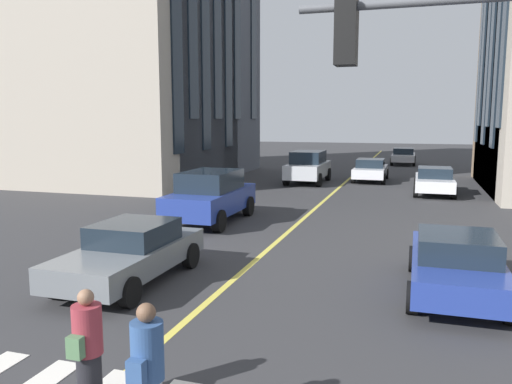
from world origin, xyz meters
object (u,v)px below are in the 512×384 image
Objects in this scene: car_blue_far at (456,263)px; car_blue_parked_b at (211,196)px; car_white_trailing at (403,156)px; car_grey_near at (131,252)px; car_silver_oncoming at (308,167)px; pedestrian_near at (148,375)px; car_white_mid at (434,180)px; car_white_parked_a at (371,170)px; pedestrian_companion at (88,350)px.

car_blue_far is 0.94× the size of car_blue_parked_b.
car_grey_near is at bearing 171.30° from car_white_trailing.
car_silver_oncoming is (19.44, -0.15, 0.27)m from car_grey_near.
car_silver_oncoming is 1.00× the size of car_blue_parked_b.
car_silver_oncoming is 24.90m from pedestrian_near.
car_grey_near is 1.00× the size of car_white_mid.
car_white_mid and car_white_trailing have the same top height.
pedestrian_near reaches higher than car_white_mid.
car_white_parked_a is 26.66m from pedestrian_near.
pedestrian_near is at bearing -110.55° from pedestrian_companion.
pedestrian_companion is at bearing 167.41° from car_white_mid.
car_blue_parked_b is at bearing 15.13° from pedestrian_companion.
car_white_parked_a is at bearing -0.43° from pedestrian_near.
car_grey_near is 2.58× the size of pedestrian_near.
car_white_mid is 2.58× the size of pedestrian_near.
car_blue_parked_b is at bearing 7.31° from car_grey_near.
car_white_parked_a is at bearing 172.78° from car_white_trailing.
pedestrian_near is at bearing 150.24° from car_blue_far.
car_white_trailing is 38.95m from pedestrian_companion.
car_silver_oncoming is 2.90× the size of pedestrian_companion.
pedestrian_companion is at bearing -164.87° from car_blue_parked_b.
car_grey_near is 21.70m from car_white_parked_a.
pedestrian_near is (-24.69, -3.25, -0.11)m from car_silver_oncoming.
car_white_parked_a is 20.44m from car_blue_far.
car_blue_parked_b is (-12.43, 1.05, 0.00)m from car_silver_oncoming.
car_white_trailing and car_blue_far have the same top height.
pedestrian_companion is at bearing 177.16° from car_white_parked_a.
car_grey_near is 7.25m from car_blue_far.
car_white_mid is 22.35m from pedestrian_near.
car_white_mid is (16.78, -7.14, 0.00)m from car_grey_near.
car_silver_oncoming reaches higher than car_white_trailing.
pedestrian_companion is (0.41, 1.10, -0.05)m from pedestrian_near.
car_grey_near is 7.07m from car_blue_parked_b.
car_blue_far is (-15.51, 0.00, 0.00)m from car_white_mid.
car_white_trailing is at bearing -12.74° from car_blue_parked_b.
car_grey_near is 2.72× the size of pedestrian_companion.
car_silver_oncoming is at bearing -0.45° from car_grey_near.
pedestrian_near reaches higher than car_blue_far.
car_white_parked_a is (-12.59, 1.59, 0.00)m from car_white_trailing.
car_blue_parked_b is at bearing 162.62° from car_white_parked_a.
car_blue_parked_b is (7.01, 0.90, 0.27)m from car_grey_near.
car_blue_parked_b is (-14.39, 4.51, 0.27)m from car_white_parked_a.
car_grey_near is 18.24m from car_white_mid.
car_blue_far is (1.27, -7.14, 0.00)m from car_grey_near.
pedestrian_near reaches higher than car_grey_near.
car_blue_parked_b is at bearing 54.47° from car_blue_far.
car_silver_oncoming is at bearing 5.07° from pedestrian_companion.
car_blue_far is at bearing -170.05° from car_white_parked_a.
car_white_parked_a is 26.28m from pedestrian_companion.
car_grey_near and car_blue_far have the same top height.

